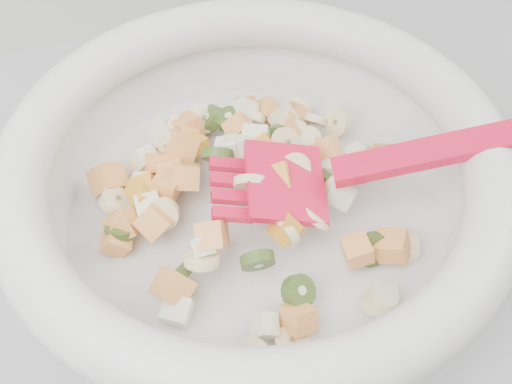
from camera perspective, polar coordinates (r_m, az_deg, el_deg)
name	(u,v)px	position (r m, az deg, el deg)	size (l,w,h in m)	color
mixing_bowl	(256,182)	(0.50, 0.03, 0.91)	(0.47, 0.39, 0.13)	white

